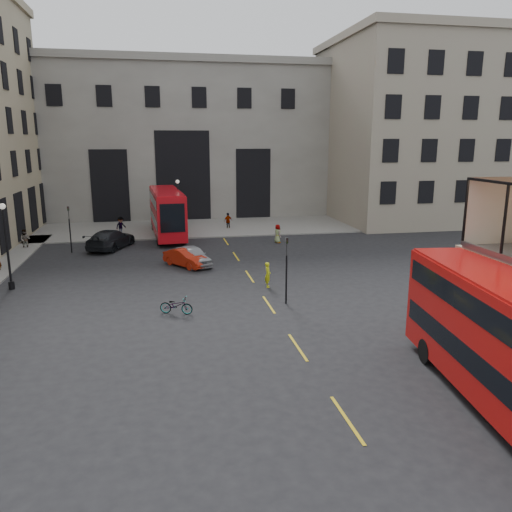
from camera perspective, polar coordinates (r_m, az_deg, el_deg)
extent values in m
plane|color=black|center=(18.40, 16.41, -16.87)|extent=(140.00, 140.00, 0.00)
cube|color=beige|center=(23.96, 25.81, 4.68)|extent=(3.00, 0.04, 2.90)
cube|color=gray|center=(62.05, -8.68, 13.00)|extent=(34.00, 10.00, 18.00)
cube|color=gray|center=(62.64, -8.97, 20.89)|extent=(35.00, 10.60, 0.80)
cube|color=black|center=(57.16, -8.31, 9.00)|extent=(6.00, 0.12, 10.00)
cube|color=black|center=(57.41, -16.34, 7.62)|extent=(4.00, 0.12, 8.00)
cube|color=black|center=(58.18, -0.31, 8.22)|extent=(4.00, 0.12, 8.00)
cube|color=gray|center=(60.73, 16.68, 13.56)|extent=(16.00, 18.00, 20.00)
cube|color=gray|center=(61.63, 17.31, 22.50)|extent=(16.60, 18.60, 0.80)
cube|color=slate|center=(52.79, -8.94, 3.23)|extent=(40.00, 12.00, 0.12)
cylinder|color=black|center=(27.93, 3.48, -2.73)|extent=(0.10, 0.10, 2.80)
imported|color=black|center=(27.47, 3.54, 1.08)|extent=(0.16, 0.20, 1.00)
cylinder|color=black|center=(43.29, -20.45, 2.18)|extent=(0.10, 0.10, 2.80)
imported|color=black|center=(42.99, -20.65, 4.66)|extent=(0.16, 0.20, 1.00)
cylinder|color=black|center=(33.93, -26.54, 0.65)|extent=(0.14, 0.14, 5.00)
cylinder|color=black|center=(34.43, -26.16, -3.00)|extent=(0.36, 0.36, 0.50)
sphere|color=silver|center=(33.52, -27.00, 5.08)|extent=(0.36, 0.36, 0.36)
cylinder|color=black|center=(48.47, -8.85, 5.27)|extent=(0.14, 0.14, 5.00)
cylinder|color=black|center=(48.82, -8.76, 2.66)|extent=(0.36, 0.36, 0.50)
sphere|color=silver|center=(48.18, -8.96, 8.39)|extent=(0.36, 0.36, 0.36)
cube|color=#B70F0C|center=(19.02, 26.72, -8.80)|extent=(3.84, 11.40, 3.96)
cube|color=black|center=(19.22, 26.55, -10.35)|extent=(3.81, 10.80, 0.81)
cube|color=black|center=(18.63, 27.11, -5.31)|extent=(3.81, 10.80, 0.81)
cylinder|color=black|center=(22.13, 18.85, -10.27)|extent=(0.40, 1.04, 1.02)
cylinder|color=black|center=(23.11, 24.19, -9.73)|extent=(0.40, 1.04, 1.02)
cube|color=#BA0C15|center=(47.95, -10.15, 4.98)|extent=(3.24, 11.22, 3.93)
cube|color=black|center=(48.03, -10.12, 4.32)|extent=(3.24, 10.62, 0.81)
cube|color=black|center=(47.80, -10.21, 6.41)|extent=(3.24, 10.62, 0.81)
cube|color=#BA0C15|center=(47.71, -10.25, 7.35)|extent=(3.12, 10.99, 0.12)
cylinder|color=black|center=(51.66, -11.66, 3.40)|extent=(0.35, 1.02, 1.01)
cylinder|color=black|center=(51.82, -9.15, 3.53)|extent=(0.35, 1.02, 1.01)
cylinder|color=black|center=(44.37, -11.09, 1.84)|extent=(0.35, 1.02, 1.01)
cylinder|color=black|center=(44.56, -8.17, 2.00)|extent=(0.35, 1.02, 1.01)
imported|color=#999BA1|center=(36.94, -7.22, 0.03)|extent=(2.91, 4.46, 1.41)
imported|color=#AA1C0A|center=(36.64, -8.00, -0.21)|extent=(3.36, 3.92, 1.27)
imported|color=black|center=(43.93, -16.27, 1.85)|extent=(4.24, 6.05, 1.63)
imported|color=gray|center=(26.90, -9.10, -5.59)|extent=(1.89, 1.20, 0.94)
imported|color=yellow|center=(31.19, 1.35, -2.15)|extent=(0.47, 0.63, 1.59)
imported|color=gray|center=(46.28, -24.86, 1.74)|extent=(0.85, 0.68, 1.68)
imported|color=gray|center=(50.17, -15.18, 3.35)|extent=(1.27, 1.24, 1.74)
imported|color=gray|center=(51.47, -3.21, 4.01)|extent=(1.08, 0.79, 1.70)
imported|color=gray|center=(44.62, 2.48, 2.56)|extent=(0.75, 0.93, 1.66)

